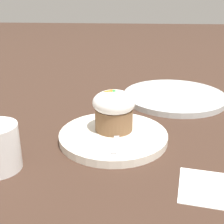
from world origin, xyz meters
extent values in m
plane|color=#3D281E|center=(0.00, 0.00, 0.00)|extent=(4.00, 4.00, 0.00)
cylinder|color=white|center=(0.00, 0.00, 0.01)|extent=(0.21, 0.21, 0.02)
cylinder|color=brown|center=(0.00, -0.02, 0.04)|extent=(0.08, 0.08, 0.05)
ellipsoid|color=white|center=(0.00, -0.02, 0.07)|extent=(0.08, 0.08, 0.05)
cone|color=orange|center=(0.01, -0.02, 0.10)|extent=(0.02, 0.01, 0.01)
sphere|color=green|center=(0.00, -0.02, 0.10)|extent=(0.01, 0.01, 0.01)
cube|color=#B7B7BC|center=(-0.01, 0.05, 0.02)|extent=(0.01, 0.07, 0.00)
ellipsoid|color=#B7B7BC|center=(-0.01, 0.00, 0.02)|extent=(0.03, 0.04, 0.01)
cylinder|color=silver|center=(-0.15, -0.25, 0.01)|extent=(0.27, 0.27, 0.01)
cube|color=white|center=(-0.17, 0.15, 0.00)|extent=(0.13, 0.11, 0.00)
camera|label=1|loc=(-0.03, 0.55, 0.29)|focal=50.00mm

